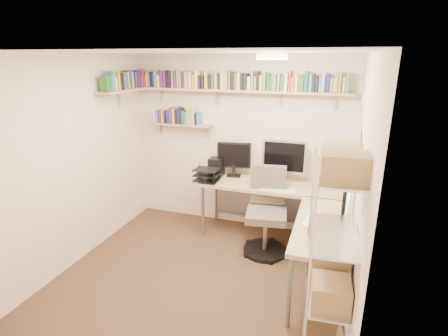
{
  "coord_description": "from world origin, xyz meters",
  "views": [
    {
      "loc": [
        1.38,
        -3.26,
        2.46
      ],
      "look_at": [
        0.1,
        0.55,
        1.17
      ],
      "focal_mm": 28.0,
      "sensor_mm": 36.0,
      "label": 1
    }
  ],
  "objects": [
    {
      "name": "corner_desk",
      "position": [
        0.7,
        0.92,
        0.8
      ],
      "size": [
        2.15,
        2.05,
        1.4
      ],
      "color": "tan",
      "rests_on": "ground"
    },
    {
      "name": "wire_rack",
      "position": [
        1.42,
        -0.71,
        1.11
      ],
      "size": [
        0.43,
        0.79,
        1.85
      ],
      "rotation": [
        0.0,
        0.0,
        0.09
      ],
      "color": "silver",
      "rests_on": "ground"
    },
    {
      "name": "ground",
      "position": [
        0.0,
        0.0,
        0.0
      ],
      "size": [
        3.2,
        3.2,
        0.0
      ],
      "primitive_type": "plane",
      "color": "#3F281B",
      "rests_on": "ground"
    },
    {
      "name": "wall_shelves",
      "position": [
        -0.4,
        1.3,
        2.03
      ],
      "size": [
        3.12,
        1.09,
        0.8
      ],
      "color": "tan",
      "rests_on": "ground"
    },
    {
      "name": "office_chair",
      "position": [
        0.59,
        0.81,
        0.47
      ],
      "size": [
        0.6,
        0.6,
        1.13
      ],
      "rotation": [
        0.0,
        0.0,
        0.16
      ],
      "color": "black",
      "rests_on": "ground"
    },
    {
      "name": "room_shell",
      "position": [
        0.0,
        0.0,
        1.55
      ],
      "size": [
        3.24,
        3.04,
        2.52
      ],
      "color": "beige",
      "rests_on": "ground"
    }
  ]
}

